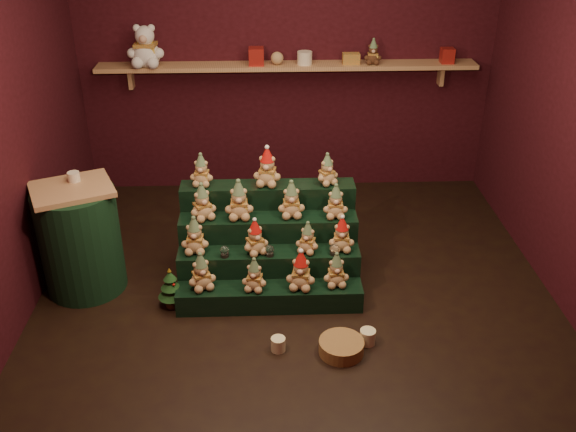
{
  "coord_description": "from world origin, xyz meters",
  "views": [
    {
      "loc": [
        -0.21,
        -4.14,
        2.94
      ],
      "look_at": [
        -0.05,
        0.25,
        0.56
      ],
      "focal_mm": 40.0,
      "sensor_mm": 36.0,
      "label": 1
    }
  ],
  "objects_px": {
    "snow_globe_a": "(225,251)",
    "white_bear": "(145,40)",
    "snow_globe_c": "(334,249)",
    "mug_right": "(368,337)",
    "wicker_basket": "(341,347)",
    "side_table": "(80,239)",
    "brown_bear": "(373,52)",
    "snow_globe_b": "(270,251)",
    "riser_tier_front": "(270,297)",
    "mug_left": "(278,344)",
    "mini_christmas_tree": "(171,288)"
  },
  "relations": [
    {
      "from": "snow_globe_b",
      "to": "wicker_basket",
      "type": "distance_m",
      "value": 0.92
    },
    {
      "from": "snow_globe_a",
      "to": "riser_tier_front",
      "type": "bearing_deg",
      "value": -25.61
    },
    {
      "from": "brown_bear",
      "to": "snow_globe_b",
      "type": "bearing_deg",
      "value": -114.42
    },
    {
      "from": "riser_tier_front",
      "to": "white_bear",
      "type": "distance_m",
      "value": 2.72
    },
    {
      "from": "snow_globe_c",
      "to": "brown_bear",
      "type": "bearing_deg",
      "value": 74.42
    },
    {
      "from": "snow_globe_c",
      "to": "mug_right",
      "type": "distance_m",
      "value": 0.73
    },
    {
      "from": "snow_globe_b",
      "to": "side_table",
      "type": "height_order",
      "value": "side_table"
    },
    {
      "from": "mug_left",
      "to": "brown_bear",
      "type": "height_order",
      "value": "brown_bear"
    },
    {
      "from": "snow_globe_c",
      "to": "mug_left",
      "type": "relative_size",
      "value": 0.91
    },
    {
      "from": "snow_globe_b",
      "to": "snow_globe_a",
      "type": "bearing_deg",
      "value": -180.0
    },
    {
      "from": "snow_globe_a",
      "to": "white_bear",
      "type": "relative_size",
      "value": 0.19
    },
    {
      "from": "white_bear",
      "to": "snow_globe_c",
      "type": "bearing_deg",
      "value": -46.77
    },
    {
      "from": "mug_right",
      "to": "wicker_basket",
      "type": "height_order",
      "value": "mug_right"
    },
    {
      "from": "side_table",
      "to": "wicker_basket",
      "type": "distance_m",
      "value": 2.16
    },
    {
      "from": "snow_globe_c",
      "to": "white_bear",
      "type": "relative_size",
      "value": 0.19
    },
    {
      "from": "riser_tier_front",
      "to": "mini_christmas_tree",
      "type": "xyz_separation_m",
      "value": [
        -0.74,
        0.04,
        0.08
      ]
    },
    {
      "from": "mini_christmas_tree",
      "to": "wicker_basket",
      "type": "height_order",
      "value": "mini_christmas_tree"
    },
    {
      "from": "mug_right",
      "to": "white_bear",
      "type": "bearing_deg",
      "value": 125.92
    },
    {
      "from": "mug_left",
      "to": "wicker_basket",
      "type": "xyz_separation_m",
      "value": [
        0.43,
        -0.04,
        -0.0
      ]
    },
    {
      "from": "brown_bear",
      "to": "mug_right",
      "type": "bearing_deg",
      "value": -93.52
    },
    {
      "from": "snow_globe_b",
      "to": "brown_bear",
      "type": "relative_size",
      "value": 0.38
    },
    {
      "from": "riser_tier_front",
      "to": "mug_left",
      "type": "distance_m",
      "value": 0.51
    },
    {
      "from": "mug_right",
      "to": "side_table",
      "type": "bearing_deg",
      "value": 159.76
    },
    {
      "from": "snow_globe_a",
      "to": "mini_christmas_tree",
      "type": "relative_size",
      "value": 0.26
    },
    {
      "from": "mini_christmas_tree",
      "to": "brown_bear",
      "type": "xyz_separation_m",
      "value": [
        1.75,
        1.97,
        1.27
      ]
    },
    {
      "from": "brown_bear",
      "to": "mug_left",
      "type": "bearing_deg",
      "value": -106.77
    },
    {
      "from": "mug_right",
      "to": "snow_globe_c",
      "type": "bearing_deg",
      "value": 106.88
    },
    {
      "from": "riser_tier_front",
      "to": "mug_left",
      "type": "xyz_separation_m",
      "value": [
        0.05,
        -0.5,
        -0.04
      ]
    },
    {
      "from": "snow_globe_b",
      "to": "white_bear",
      "type": "height_order",
      "value": "white_bear"
    },
    {
      "from": "mini_christmas_tree",
      "to": "snow_globe_a",
      "type": "bearing_deg",
      "value": 16.46
    },
    {
      "from": "white_bear",
      "to": "brown_bear",
      "type": "relative_size",
      "value": 2.1
    },
    {
      "from": "snow_globe_c",
      "to": "mini_christmas_tree",
      "type": "xyz_separation_m",
      "value": [
        -1.24,
        -0.12,
        -0.24
      ]
    },
    {
      "from": "side_table",
      "to": "snow_globe_c",
      "type": "bearing_deg",
      "value": -28.64
    },
    {
      "from": "mug_right",
      "to": "white_bear",
      "type": "xyz_separation_m",
      "value": [
        -1.78,
        2.46,
        1.51
      ]
    },
    {
      "from": "side_table",
      "to": "brown_bear",
      "type": "xyz_separation_m",
      "value": [
        2.46,
        1.68,
        1.0
      ]
    },
    {
      "from": "white_bear",
      "to": "brown_bear",
      "type": "bearing_deg",
      "value": 2.42
    },
    {
      "from": "riser_tier_front",
      "to": "mini_christmas_tree",
      "type": "relative_size",
      "value": 4.06
    },
    {
      "from": "mug_left",
      "to": "white_bear",
      "type": "relative_size",
      "value": 0.21
    },
    {
      "from": "wicker_basket",
      "to": "brown_bear",
      "type": "height_order",
      "value": "brown_bear"
    },
    {
      "from": "riser_tier_front",
      "to": "white_bear",
      "type": "xyz_separation_m",
      "value": [
        -1.1,
        2.01,
        1.47
      ]
    },
    {
      "from": "mug_right",
      "to": "wicker_basket",
      "type": "relative_size",
      "value": 0.36
    },
    {
      "from": "riser_tier_front",
      "to": "snow_globe_b",
      "type": "relative_size",
      "value": 15.86
    },
    {
      "from": "snow_globe_b",
      "to": "wicker_basket",
      "type": "xyz_separation_m",
      "value": [
        0.48,
        -0.7,
        -0.36
      ]
    },
    {
      "from": "snow_globe_c",
      "to": "side_table",
      "type": "relative_size",
      "value": 0.1
    },
    {
      "from": "side_table",
      "to": "white_bear",
      "type": "distance_m",
      "value": 2.05
    },
    {
      "from": "snow_globe_a",
      "to": "mug_right",
      "type": "height_order",
      "value": "snow_globe_a"
    },
    {
      "from": "snow_globe_c",
      "to": "mug_right",
      "type": "bearing_deg",
      "value": -73.12
    },
    {
      "from": "mini_christmas_tree",
      "to": "wicker_basket",
      "type": "bearing_deg",
      "value": -25.37
    },
    {
      "from": "snow_globe_b",
      "to": "side_table",
      "type": "xyz_separation_m",
      "value": [
        -1.46,
        0.17,
        0.03
      ]
    },
    {
      "from": "snow_globe_b",
      "to": "side_table",
      "type": "distance_m",
      "value": 1.47
    }
  ]
}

